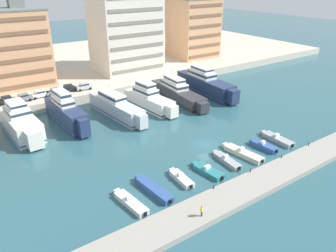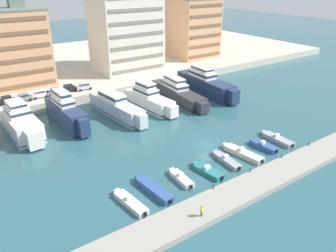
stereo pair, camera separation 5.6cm
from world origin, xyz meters
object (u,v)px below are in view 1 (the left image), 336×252
at_px(yacht_ivory_center, 149,99).
at_px(yacht_navy_mid_right, 205,84).
at_px(car_white_mid_left, 40,94).
at_px(car_black_center, 68,88).
at_px(pedestrian_near_edge, 202,210).
at_px(yacht_ivory_left, 21,123).
at_px(motorboat_white_far_left, 130,202).
at_px(yacht_navy_mid_left, 66,113).
at_px(yacht_silver_center_left, 116,107).
at_px(motorboat_blue_left, 154,189).
at_px(motorboat_blue_mid_right, 264,146).
at_px(motorboat_cream_center_right, 243,153).
at_px(motorboat_teal_center_left, 208,171).
at_px(car_grey_center_left, 55,91).
at_px(motorboat_white_mid_left, 181,178).
at_px(motorboat_grey_right, 277,139).
at_px(car_grey_left, 23,97).
at_px(car_silver_center_right, 84,86).
at_px(car_black_far_left, 6,100).
at_px(yacht_charcoal_center_right, 177,92).
at_px(motorboat_grey_center, 227,160).

xyz_separation_m(yacht_ivory_center, yacht_navy_mid_right, (18.16, 0.69, 0.41)).
distance_m(car_white_mid_left, car_black_center, 7.07).
distance_m(car_white_mid_left, pedestrian_near_edge, 54.09).
distance_m(yacht_ivory_left, motorboat_white_far_left, 32.44).
height_order(yacht_navy_mid_left, yacht_silver_center_left, yacht_navy_mid_left).
height_order(motorboat_blue_left, motorboat_blue_mid_right, motorboat_blue_mid_right).
height_order(yacht_navy_mid_left, motorboat_cream_center_right, yacht_navy_mid_left).
relative_size(motorboat_teal_center_left, car_grey_center_left, 1.56).
xyz_separation_m(motorboat_white_mid_left, motorboat_grey_right, (23.25, 0.15, 0.01)).
height_order(yacht_silver_center_left, car_grey_left, yacht_silver_center_left).
xyz_separation_m(yacht_ivory_center, car_grey_left, (-24.94, 15.42, 1.01)).
bearing_deg(motorboat_cream_center_right, car_grey_left, 120.73).
xyz_separation_m(motorboat_blue_left, car_white_mid_left, (-3.73, 44.90, 2.76)).
bearing_deg(motorboat_grey_right, motorboat_blue_mid_right, -173.36).
xyz_separation_m(car_silver_center_right, pedestrian_near_edge, (-5.66, -53.33, -1.39)).
bearing_deg(car_grey_center_left, car_grey_left, -177.97).
height_order(yacht_navy_mid_right, motorboat_blue_mid_right, yacht_navy_mid_right).
bearing_deg(yacht_navy_mid_left, car_black_far_left, 122.56).
xyz_separation_m(motorboat_cream_center_right, pedestrian_near_edge, (-17.11, -8.98, 1.37)).
xyz_separation_m(car_black_far_left, car_grey_left, (3.62, -0.51, 0.00)).
bearing_deg(motorboat_white_mid_left, yacht_navy_mid_right, 44.35).
bearing_deg(pedestrian_near_edge, car_black_far_left, 103.46).
relative_size(yacht_navy_mid_left, motorboat_blue_mid_right, 3.01).
distance_m(yacht_silver_center_left, yacht_charcoal_center_right, 17.66).
height_order(motorboat_white_far_left, motorboat_grey_right, motorboat_grey_right).
bearing_deg(motorboat_grey_right, motorboat_cream_center_right, -179.71).
bearing_deg(motorboat_grey_center, motorboat_blue_left, 179.88).
bearing_deg(car_grey_left, car_black_center, 4.33).
xyz_separation_m(yacht_charcoal_center_right, car_grey_left, (-33.92, 14.63, 1.21)).
relative_size(yacht_silver_center_left, motorboat_white_far_left, 2.83).
xyz_separation_m(yacht_charcoal_center_right, motorboat_grey_center, (-11.56, -29.85, -1.60)).
distance_m(yacht_silver_center_left, car_grey_left, 22.42).
relative_size(yacht_charcoal_center_right, motorboat_grey_right, 3.05).
xyz_separation_m(yacht_ivory_center, car_grey_center_left, (-17.43, 15.68, 1.01)).
distance_m(yacht_charcoal_center_right, motorboat_teal_center_left, 34.64).
bearing_deg(yacht_navy_mid_left, car_silver_center_right, 55.44).
xyz_separation_m(yacht_ivory_left, pedestrian_near_edge, (12.85, -39.84, -0.71)).
relative_size(motorboat_teal_center_left, car_grey_left, 1.57).
relative_size(yacht_silver_center_left, car_grey_center_left, 4.91).
relative_size(yacht_navy_mid_left, motorboat_white_far_left, 2.44).
xyz_separation_m(motorboat_grey_center, car_black_center, (-11.39, 45.31, 2.81)).
bearing_deg(motorboat_blue_mid_right, motorboat_cream_center_right, 174.45).
height_order(car_black_center, pedestrian_near_edge, car_black_center).
bearing_deg(car_black_far_left, yacht_navy_mid_right, -18.06).
relative_size(yacht_navy_mid_right, car_black_far_left, 5.58).
bearing_deg(motorboat_grey_right, yacht_navy_mid_right, 76.35).
bearing_deg(yacht_ivory_left, motorboat_teal_center_left, -56.20).
relative_size(car_black_far_left, pedestrian_near_edge, 2.58).
bearing_deg(motorboat_cream_center_right, pedestrian_near_edge, -152.32).
distance_m(car_grey_left, car_black_center, 11.00).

